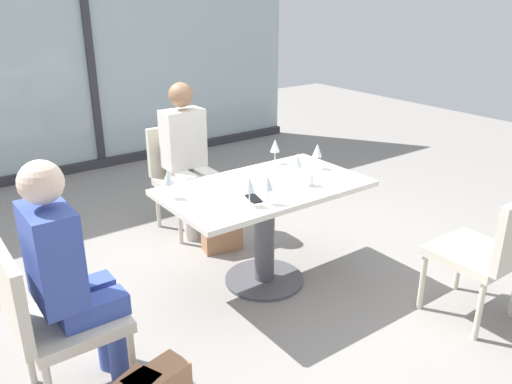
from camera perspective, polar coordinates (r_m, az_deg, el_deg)
The scene contains 17 objects.
ground_plane at distance 3.75m, azimuth 0.91°, elevation -9.74°, with size 12.00×12.00×0.00m, color gray.
window_wall_backdrop at distance 6.11m, azimuth -17.87°, elevation 13.58°, with size 5.26×0.10×2.70m.
dining_table_main at distance 3.50m, azimuth 0.97°, elevation -2.17°, with size 1.36×0.78×0.73m.
chair_side_end at distance 2.71m, azimuth -21.68°, elevation -12.50°, with size 0.50×0.46×0.87m.
chair_near_window at distance 4.44m, azimuth -8.15°, elevation 2.22°, with size 0.46×0.51×0.87m.
chair_front_right at distance 3.40m, azimuth 24.51°, elevation -5.77°, with size 0.46×0.50×0.87m.
person_side_end at distance 2.63m, azimuth -19.99°, elevation -8.18°, with size 0.39×0.34×1.26m.
person_near_window at distance 4.29m, azimuth -7.60°, elevation 4.41°, with size 0.34×0.39×1.26m.
wine_glass_0 at distance 3.51m, azimuth 4.56°, elevation 3.46°, with size 0.07×0.07×0.18m.
wine_glass_1 at distance 3.09m, azimuth 1.27°, elevation 0.96°, with size 0.07×0.07×0.18m.
wine_glass_2 at distance 3.74m, azimuth 6.78°, elevation 4.53°, with size 0.07×0.07×0.18m.
wine_glass_3 at distance 3.83m, azimuth 2.12°, elevation 5.07°, with size 0.07×0.07×0.18m.
wine_glass_4 at distance 3.22m, azimuth -9.69°, elevation 1.55°, with size 0.07×0.07×0.18m.
wine_glass_5 at distance 3.06m, azimuth -0.75°, elevation 0.77°, with size 0.07×0.07×0.18m.
coffee_cup at distance 3.43m, azimuth 5.73°, elevation 1.45°, with size 0.08×0.08×0.09m, color white.
cell_phone_on_table at distance 3.20m, azimuth -0.26°, elevation -0.72°, with size 0.07×0.14×0.01m, color black.
handbag_1 at distance 4.12m, azimuth -3.80°, elevation -4.57°, with size 0.30×0.16×0.28m, color #A3704C.
Camera 1 is at (-1.94, -2.56, 1.94)m, focal length 36.22 mm.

